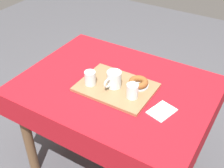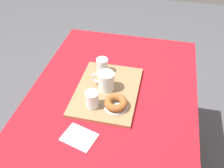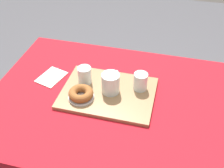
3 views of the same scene
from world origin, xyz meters
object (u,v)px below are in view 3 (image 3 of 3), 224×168
at_px(water_glass_far, 85,76).
at_px(donut_plate_left, 81,97).
at_px(dining_table, 111,118).
at_px(tea_mug_left, 111,83).
at_px(serving_tray, 108,93).
at_px(paper_napkin, 52,77).
at_px(water_glass_near, 140,82).
at_px(sugar_donut_left, 81,93).

distance_m(water_glass_far, donut_plate_left, 0.12).
relative_size(dining_table, tea_mug_left, 9.03).
xyz_separation_m(serving_tray, paper_napkin, (0.30, -0.05, -0.01)).
height_order(water_glass_near, donut_plate_left, water_glass_near).
bearing_deg(serving_tray, donut_plate_left, 32.66).
relative_size(sugar_donut_left, paper_napkin, 0.80).
height_order(tea_mug_left, sugar_donut_left, tea_mug_left).
xyz_separation_m(tea_mug_left, sugar_donut_left, (0.12, 0.08, -0.02)).
bearing_deg(water_glass_far, donut_plate_left, 99.58).
distance_m(tea_mug_left, donut_plate_left, 0.15).
xyz_separation_m(dining_table, water_glass_far, (0.14, -0.07, 0.18)).
height_order(water_glass_near, water_glass_far, same).
distance_m(water_glass_near, paper_napkin, 0.45).
relative_size(dining_table, water_glass_near, 13.50).
bearing_deg(serving_tray, tea_mug_left, -143.10).
relative_size(donut_plate_left, paper_napkin, 0.85).
height_order(tea_mug_left, water_glass_near, tea_mug_left).
xyz_separation_m(dining_table, paper_napkin, (0.32, -0.08, 0.12)).
distance_m(water_glass_near, sugar_donut_left, 0.28).
xyz_separation_m(dining_table, serving_tray, (0.02, -0.03, 0.13)).
xyz_separation_m(water_glass_near, sugar_donut_left, (0.24, 0.13, -0.01)).
distance_m(dining_table, sugar_donut_left, 0.21).
distance_m(dining_table, paper_napkin, 0.36).
xyz_separation_m(tea_mug_left, paper_napkin, (0.32, -0.04, -0.06)).
bearing_deg(dining_table, tea_mug_left, -75.67).
bearing_deg(paper_napkin, donut_plate_left, 149.37).
height_order(dining_table, paper_napkin, paper_napkin).
height_order(sugar_donut_left, paper_napkin, sugar_donut_left).
xyz_separation_m(dining_table, tea_mug_left, (0.01, -0.04, 0.18)).
height_order(water_glass_far, sugar_donut_left, water_glass_far).
bearing_deg(water_glass_far, sugar_donut_left, 99.58).
xyz_separation_m(donut_plate_left, paper_napkin, (0.20, -0.12, -0.02)).
height_order(serving_tray, sugar_donut_left, sugar_donut_left).
bearing_deg(tea_mug_left, donut_plate_left, 33.07).
distance_m(donut_plate_left, paper_napkin, 0.23).
height_order(tea_mug_left, donut_plate_left, tea_mug_left).
bearing_deg(tea_mug_left, dining_table, 104.33).
distance_m(dining_table, donut_plate_left, 0.19).
height_order(donut_plate_left, paper_napkin, donut_plate_left).
distance_m(dining_table, tea_mug_left, 0.19).
bearing_deg(paper_napkin, serving_tray, 170.80).
xyz_separation_m(water_glass_far, donut_plate_left, (-0.02, 0.11, -0.03)).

